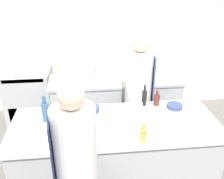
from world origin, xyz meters
name	(u,v)px	position (x,y,z in m)	size (l,w,h in m)	color
wall_back	(102,37)	(0.00, 2.13, 1.40)	(8.00, 0.06, 2.80)	silver
prep_counter	(115,156)	(0.00, 0.00, 0.47)	(2.34, 0.91, 0.94)	#B7BABC
pass_counter	(116,105)	(0.16, 1.24, 0.47)	(2.10, 0.62, 0.94)	#B7BABC
oven_range	(30,96)	(-1.31, 1.73, 0.47)	(0.76, 0.70, 0.95)	#B7BABC
chef_at_stove	(138,97)	(0.41, 0.72, 0.88)	(0.41, 0.40, 1.76)	black
bottle_olive_oil	(144,97)	(0.41, 0.37, 1.05)	(0.06, 0.06, 0.27)	black
bottle_vinegar	(157,100)	(0.57, 0.35, 1.02)	(0.07, 0.07, 0.20)	#5B2319
bottle_wine	(143,135)	(0.23, -0.36, 1.02)	(0.08, 0.08, 0.20)	#B2A84C
bottle_cooking_oil	(163,113)	(0.55, 0.02, 1.01)	(0.08, 0.08, 0.19)	silver
bottle_sauce	(46,111)	(-0.77, 0.13, 1.06)	(0.09, 0.09, 0.31)	#2D5175
bowl_mixing_large	(175,106)	(0.77, 0.26, 0.96)	(0.19, 0.19, 0.05)	navy
bowl_prep_small	(92,109)	(-0.25, 0.28, 0.97)	(0.17, 0.17, 0.06)	navy
bowl_ceramic_blue	(76,129)	(-0.44, -0.11, 0.96)	(0.20, 0.20, 0.06)	white
bowl_wooden_salad	(61,120)	(-0.60, 0.07, 0.97)	(0.19, 0.19, 0.06)	white
cup	(138,106)	(0.32, 0.28, 0.98)	(0.10, 0.10, 0.08)	white
cutting_board	(116,121)	(0.01, 0.03, 0.94)	(0.35, 0.27, 0.01)	white
stockpot	(104,70)	(-0.03, 1.33, 1.06)	(0.31, 0.31, 0.24)	#B7BABC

